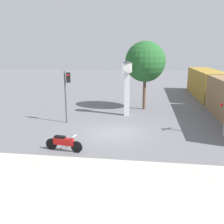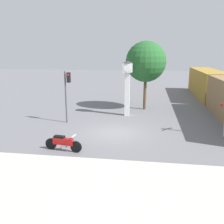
{
  "view_description": "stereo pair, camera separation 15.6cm",
  "coord_description": "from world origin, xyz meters",
  "px_view_note": "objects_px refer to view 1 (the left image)",
  "views": [
    {
      "loc": [
        2.2,
        -17.07,
        5.78
      ],
      "look_at": [
        -0.34,
        0.83,
        1.35
      ],
      "focal_mm": 40.0,
      "sensor_mm": 36.0,
      "label": 1
    },
    {
      "loc": [
        2.36,
        -17.05,
        5.78
      ],
      "look_at": [
        -0.34,
        0.83,
        1.35
      ],
      "focal_mm": 40.0,
      "sensor_mm": 36.0,
      "label": 2
    }
  ],
  "objects_px": {
    "motorcycle": "(64,143)",
    "traffic_light": "(67,88)",
    "freight_train": "(219,91)",
    "street_tree": "(145,62)",
    "clock_tower": "(127,80)"
  },
  "relations": [
    {
      "from": "motorcycle",
      "to": "traffic_light",
      "type": "height_order",
      "value": "traffic_light"
    },
    {
      "from": "motorcycle",
      "to": "freight_train",
      "type": "xyz_separation_m",
      "value": [
        12.32,
        14.13,
        1.2
      ]
    },
    {
      "from": "freight_train",
      "to": "street_tree",
      "type": "bearing_deg",
      "value": -163.04
    },
    {
      "from": "street_tree",
      "to": "freight_train",
      "type": "bearing_deg",
      "value": 16.96
    },
    {
      "from": "clock_tower",
      "to": "traffic_light",
      "type": "xyz_separation_m",
      "value": [
        -4.58,
        -3.07,
        -0.33
      ]
    },
    {
      "from": "motorcycle",
      "to": "clock_tower",
      "type": "bearing_deg",
      "value": 80.22
    },
    {
      "from": "motorcycle",
      "to": "street_tree",
      "type": "xyz_separation_m",
      "value": [
        4.51,
        11.75,
        4.26
      ]
    },
    {
      "from": "traffic_light",
      "to": "street_tree",
      "type": "bearing_deg",
      "value": 43.72
    },
    {
      "from": "traffic_light",
      "to": "motorcycle",
      "type": "bearing_deg",
      "value": -74.69
    },
    {
      "from": "traffic_light",
      "to": "street_tree",
      "type": "height_order",
      "value": "street_tree"
    },
    {
      "from": "clock_tower",
      "to": "traffic_light",
      "type": "distance_m",
      "value": 5.52
    },
    {
      "from": "motorcycle",
      "to": "freight_train",
      "type": "distance_m",
      "value": 18.79
    },
    {
      "from": "motorcycle",
      "to": "clock_tower",
      "type": "xyz_separation_m",
      "value": [
        2.97,
        8.97,
        2.73
      ]
    },
    {
      "from": "clock_tower",
      "to": "traffic_light",
      "type": "relative_size",
      "value": 1.17
    },
    {
      "from": "clock_tower",
      "to": "street_tree",
      "type": "relative_size",
      "value": 0.73
    }
  ]
}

